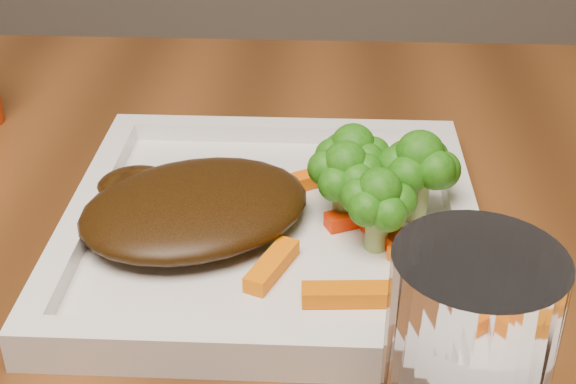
{
  "coord_description": "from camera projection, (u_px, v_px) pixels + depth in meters",
  "views": [
    {
      "loc": [
        0.16,
        -0.58,
        1.05
      ],
      "look_at": [
        0.13,
        -0.13,
        0.79
      ],
      "focal_mm": 50.0,
      "sensor_mm": 36.0,
      "label": 1
    }
  ],
  "objects": [
    {
      "name": "plate",
      "position": [
        273.0,
        231.0,
        0.54
      ],
      "size": [
        0.27,
        0.27,
        0.01
      ],
      "primitive_type": "cube",
      "color": "white",
      "rests_on": "dining_table"
    },
    {
      "name": "steak",
      "position": [
        195.0,
        207.0,
        0.52
      ],
      "size": [
        0.19,
        0.18,
        0.03
      ],
      "primitive_type": "ellipsoid",
      "rotation": [
        0.0,
        0.0,
        0.52
      ],
      "color": "#361F08",
      "rests_on": "plate"
    },
    {
      "name": "broccoli_0",
      "position": [
        352.0,
        159.0,
        0.54
      ],
      "size": [
        0.06,
        0.06,
        0.07
      ],
      "primitive_type": null,
      "rotation": [
        0.0,
        0.0,
        -0.17
      ],
      "color": "#2D7012",
      "rests_on": "plate"
    },
    {
      "name": "broccoli_1",
      "position": [
        418.0,
        176.0,
        0.52
      ],
      "size": [
        0.08,
        0.08,
        0.06
      ],
      "primitive_type": null,
      "rotation": [
        0.0,
        0.0,
        0.31
      ],
      "color": "#156B11",
      "rests_on": "plate"
    },
    {
      "name": "broccoli_2",
      "position": [
        378.0,
        208.0,
        0.5
      ],
      "size": [
        0.07,
        0.07,
        0.06
      ],
      "primitive_type": null,
      "rotation": [
        0.0,
        0.0,
        -0.37
      ],
      "color": "#235E0F",
      "rests_on": "plate"
    },
    {
      "name": "broccoli_3",
      "position": [
        345.0,
        180.0,
        0.52
      ],
      "size": [
        0.06,
        0.06,
        0.06
      ],
      "primitive_type": null,
      "rotation": [
        0.0,
        0.0,
        -0.15
      ],
      "color": "#305D0F",
      "rests_on": "plate"
    },
    {
      "name": "carrot_0",
      "position": [
        348.0,
        294.0,
        0.46
      ],
      "size": [
        0.05,
        0.02,
        0.01
      ],
      "primitive_type": "cube",
      "rotation": [
        0.0,
        0.0,
        0.06
      ],
      "color": "#D46003",
      "rests_on": "plate"
    },
    {
      "name": "carrot_1",
      "position": [
        429.0,
        268.0,
        0.48
      ],
      "size": [
        0.05,
        0.05,
        0.01
      ],
      "primitive_type": "cube",
      "rotation": [
        0.0,
        0.0,
        -0.83
      ],
      "color": "#F76204",
      "rests_on": "plate"
    },
    {
      "name": "carrot_2",
      "position": [
        272.0,
        265.0,
        0.48
      ],
      "size": [
        0.03,
        0.05,
        0.01
      ],
      "primitive_type": "cube",
      "rotation": [
        0.0,
        0.0,
        1.17
      ],
      "color": "orange",
      "rests_on": "plate"
    },
    {
      "name": "carrot_4",
      "position": [
        310.0,
        179.0,
        0.58
      ],
      "size": [
        0.05,
        0.04,
        0.01
      ],
      "primitive_type": "cube",
      "rotation": [
        0.0,
        0.0,
        0.55
      ],
      "color": "#F55F03",
      "rests_on": "plate"
    },
    {
      "name": "carrot_5",
      "position": [
        392.0,
        237.0,
        0.51
      ],
      "size": [
        0.05,
        0.06,
        0.01
      ],
      "primitive_type": "cube",
      "rotation": [
        0.0,
        0.0,
        -1.0
      ],
      "color": "#F63004",
      "rests_on": "plate"
    },
    {
      "name": "carrot_6",
      "position": [
        360.0,
        216.0,
        0.53
      ],
      "size": [
        0.05,
        0.03,
        0.01
      ],
      "primitive_type": "cube",
      "rotation": [
        0.0,
        0.0,
        0.42
      ],
      "color": "#FF2E04",
      "rests_on": "plate"
    },
    {
      "name": "drinking_glass",
      "position": [
        464.0,
        371.0,
        0.35
      ],
      "size": [
        0.09,
        0.09,
        0.12
      ],
      "primitive_type": "cylinder",
      "rotation": [
        0.0,
        0.0,
        0.26
      ],
      "color": "white",
      "rests_on": "dining_table"
    }
  ]
}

